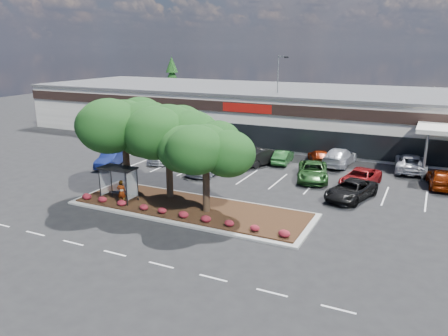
% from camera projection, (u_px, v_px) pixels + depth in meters
% --- Properties ---
extents(ground, '(160.00, 160.00, 0.00)m').
position_uv_depth(ground, '(186.00, 235.00, 27.66)').
color(ground, black).
rests_on(ground, ground).
extents(retail_store, '(80.40, 25.20, 6.25)m').
position_uv_depth(retail_store, '(320.00, 114.00, 56.19)').
color(retail_store, white).
rests_on(retail_store, ground).
extents(landscape_island, '(18.00, 6.00, 0.26)m').
position_uv_depth(landscape_island, '(190.00, 208.00, 31.93)').
color(landscape_island, '#9F9F9A').
rests_on(landscape_island, ground).
extents(lane_markings, '(33.12, 20.06, 0.01)m').
position_uv_depth(lane_markings, '(248.00, 188.00, 36.75)').
color(lane_markings, silver).
rests_on(lane_markings, ground).
extents(shrub_row, '(17.00, 0.80, 0.50)m').
position_uv_depth(shrub_row, '(175.00, 213.00, 30.01)').
color(shrub_row, maroon).
rests_on(shrub_row, landscape_island).
extents(bus_shelter, '(2.75, 1.55, 2.59)m').
position_uv_depth(bus_shelter, '(119.00, 174.00, 32.75)').
color(bus_shelter, black).
rests_on(bus_shelter, landscape_island).
extents(island_tree_west, '(7.20, 7.20, 7.89)m').
position_uv_depth(island_tree_west, '(125.00, 145.00, 33.79)').
color(island_tree_west, black).
rests_on(island_tree_west, landscape_island).
extents(island_tree_mid, '(6.60, 6.60, 7.32)m').
position_uv_depth(island_tree_mid, '(169.00, 151.00, 33.01)').
color(island_tree_mid, black).
rests_on(island_tree_mid, landscape_island).
extents(island_tree_east, '(5.80, 5.80, 6.50)m').
position_uv_depth(island_tree_east, '(206.00, 167.00, 30.13)').
color(island_tree_east, black).
rests_on(island_tree_east, landscape_island).
extents(conifer_north_west, '(4.40, 4.40, 10.00)m').
position_uv_depth(conifer_north_west, '(172.00, 84.00, 78.80)').
color(conifer_north_west, black).
rests_on(conifer_north_west, ground).
extents(person_waiting, '(0.78, 0.64, 1.84)m').
position_uv_depth(person_waiting, '(122.00, 192.00, 32.16)').
color(person_waiting, '#594C47').
rests_on(person_waiting, landscape_island).
extents(light_pole, '(1.38, 0.87, 10.58)m').
position_uv_depth(light_pole, '(278.00, 106.00, 52.28)').
color(light_pole, '#9F9F9A').
rests_on(light_pole, ground).
extents(car_0, '(2.92, 5.03, 1.57)m').
position_uv_depth(car_0, '(111.00, 159.00, 43.41)').
color(car_0, navy).
rests_on(car_0, ground).
extents(car_1, '(3.33, 5.46, 1.48)m').
position_uv_depth(car_1, '(163.00, 154.00, 45.33)').
color(car_1, '#A1A5AD').
rests_on(car_1, ground).
extents(car_2, '(2.32, 4.49, 1.41)m').
position_uv_depth(car_2, '(209.00, 166.00, 41.09)').
color(car_2, slate).
rests_on(car_2, ground).
extents(car_3, '(3.54, 5.99, 1.56)m').
position_uv_depth(car_3, '(210.00, 165.00, 41.06)').
color(car_3, silver).
rests_on(car_3, ground).
extents(car_4, '(3.96, 6.11, 1.56)m').
position_uv_depth(car_4, '(313.00, 171.00, 38.96)').
color(car_4, '#1F481C').
rests_on(car_4, ground).
extents(car_5, '(3.85, 5.83, 1.49)m').
position_uv_depth(car_5, '(351.00, 190.00, 34.01)').
color(car_5, black).
rests_on(car_5, ground).
extents(car_6, '(3.26, 5.58, 1.46)m').
position_uv_depth(car_6, '(360.00, 178.00, 37.20)').
color(car_6, maroon).
rests_on(car_6, ground).
extents(car_9, '(2.55, 5.03, 1.36)m').
position_uv_depth(car_9, '(188.00, 144.00, 50.34)').
color(car_9, black).
rests_on(car_9, ground).
extents(car_10, '(3.14, 5.08, 1.37)m').
position_uv_depth(car_10, '(219.00, 148.00, 48.47)').
color(car_10, '#16431F').
rests_on(car_10, ground).
extents(car_11, '(3.77, 5.45, 1.70)m').
position_uv_depth(car_11, '(262.00, 156.00, 44.06)').
color(car_11, black).
rests_on(car_11, ground).
extents(car_12, '(1.82, 4.29, 1.38)m').
position_uv_depth(car_12, '(283.00, 157.00, 44.55)').
color(car_12, '#205622').
rests_on(car_12, ground).
extents(car_13, '(3.63, 5.01, 1.35)m').
position_uv_depth(car_13, '(320.00, 157.00, 44.60)').
color(car_13, maroon).
rests_on(car_13, ground).
extents(car_14, '(2.89, 6.09, 1.72)m').
position_uv_depth(car_14, '(339.00, 157.00, 43.84)').
color(car_14, '#AAADB6').
rests_on(car_14, ground).
extents(car_15, '(3.22, 6.12, 1.64)m').
position_uv_depth(car_15, '(410.00, 163.00, 41.65)').
color(car_15, '#B2B5BD').
rests_on(car_15, ground).
extents(car_16, '(2.45, 4.91, 1.61)m').
position_uv_depth(car_16, '(440.00, 178.00, 36.88)').
color(car_16, '#611802').
rests_on(car_16, ground).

